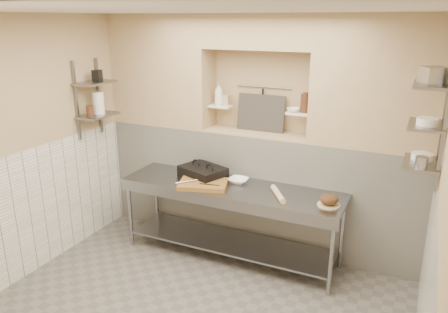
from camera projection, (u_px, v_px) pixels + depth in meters
The scene contains 47 objects.
ceiling at pixel (180, 3), 3.35m from camera, with size 4.00×3.90×0.10m, color silver.
wall_left at pixel (17, 151), 4.62m from camera, with size 0.10×3.90×2.80m, color tan.
wall_right at pixel (448, 226), 2.96m from camera, with size 0.10×3.90×2.80m, color tan.
wall_back at pixel (265, 129), 5.51m from camera, with size 4.00×0.10×2.80m, color tan.
backwall_lower at pixel (256, 188), 5.51m from camera, with size 4.00×0.40×1.40m, color white.
alcove_sill at pixel (257, 133), 5.29m from camera, with size 1.30×0.40×0.02m, color tan.
backwall_pillar_left at pixel (163, 70), 5.62m from camera, with size 1.35×0.40×1.40m, color tan.
backwall_pillar_right at pixel (378, 83), 4.55m from camera, with size 1.35×0.40×1.40m, color tan.
backwall_header at pixel (260, 31), 4.93m from camera, with size 1.30×0.40×0.40m, color tan.
wainscot_left at pixel (30, 212), 4.81m from camera, with size 0.02×3.90×1.40m, color white.
wainscot_right at pixel (424, 310), 3.19m from camera, with size 0.02×3.90×1.40m, color white.
alcove_shelf_left at pixel (220, 106), 5.41m from camera, with size 0.28×0.16×0.03m, color white.
alcove_shelf_right at pixel (299, 113), 5.00m from camera, with size 0.28×0.16×0.03m, color white.
utensil_rail at pixel (264, 87), 5.28m from camera, with size 0.02×0.02×0.70m, color gray.
hanging_steel at pixel (263, 101), 5.31m from camera, with size 0.02×0.02×0.30m, color black.
splash_panel at pixel (261, 113), 5.31m from camera, with size 0.60×0.02×0.45m, color #383330.
shelf_rail_left_a at pixel (99, 96), 5.55m from camera, with size 0.03×0.03×0.95m, color slate.
shelf_rail_left_b at pixel (76, 101), 5.20m from camera, with size 0.03×0.03×0.95m, color slate.
wall_shelf_left_lower at pixel (98, 115), 5.38m from camera, with size 0.30×0.50×0.03m, color slate.
wall_shelf_left_upper at pixel (95, 83), 5.26m from camera, with size 0.30×0.50×0.03m, color slate.
shelf_rail_right_a at pixel (444, 122), 3.93m from camera, with size 0.03×0.03×1.05m, color slate.
shelf_rail_right_b at pixel (444, 132), 3.58m from camera, with size 0.03×0.03×1.05m, color slate.
wall_shelf_right_lower at pixel (421, 163), 3.92m from camera, with size 0.30×0.50×0.03m, color slate.
wall_shelf_right_mid at pixel (427, 125), 3.81m from camera, with size 0.30×0.50×0.03m, color slate.
wall_shelf_right_upper at pixel (433, 85), 3.71m from camera, with size 0.30×0.50×0.03m, color slate.
prep_table at pixel (230, 207), 5.08m from camera, with size 2.60×0.70×0.90m.
panini_press at pixel (203, 172), 5.25m from camera, with size 0.62×0.54×0.14m.
cutting_board at pixel (203, 184), 5.01m from camera, with size 0.55×0.38×0.05m, color brown.
knife_blade at pixel (209, 185), 4.92m from camera, with size 0.24×0.03×0.01m, color gray.
tongs at pixel (187, 181), 4.99m from camera, with size 0.03×0.03×0.29m, color gray.
mixing_bowl at pixel (238, 181), 5.11m from camera, with size 0.23×0.23×0.06m, color white.
rolling_pin at pixel (278, 194), 4.70m from camera, with size 0.06×0.06×0.42m, color #D7BE8A.
bread_board at pixel (329, 205), 4.49m from camera, with size 0.23×0.23×0.01m, color #D7BE8A.
bread_loaf at pixel (329, 199), 4.47m from camera, with size 0.19×0.19×0.11m, color #4C2D19.
bottle_soap at pixel (219, 94), 5.37m from camera, with size 0.11×0.11×0.28m, color white.
jar_alcove at pixel (226, 100), 5.40m from camera, with size 0.08×0.08×0.13m, color tan.
bowl_alcove at pixel (293, 110), 5.01m from camera, with size 0.15×0.15×0.05m, color white.
condiment_a at pixel (305, 103), 4.93m from camera, with size 0.06×0.06×0.24m, color #422516.
condiment_b at pixel (303, 103), 4.96m from camera, with size 0.05×0.05×0.22m, color #422516.
condiment_c at pixel (312, 108), 4.95m from camera, with size 0.07×0.07×0.12m, color white.
jug_left at pixel (98, 103), 5.36m from camera, with size 0.14×0.14×0.27m, color white.
jar_left at pixel (90, 111), 5.24m from camera, with size 0.09×0.09×0.13m, color #422516.
box_left_upper at pixel (97, 76), 5.27m from camera, with size 0.10×0.10×0.14m, color black.
bowl_right at pixel (422, 156), 3.97m from camera, with size 0.19×0.19×0.06m, color white.
canister_right at pixel (421, 163), 3.73m from camera, with size 0.10×0.10×0.10m, color gray.
bowl_right_mid at pixel (427, 122), 3.74m from camera, with size 0.18×0.18×0.07m, color white.
basket_right at pixel (434, 76), 3.64m from camera, with size 0.19×0.23×0.14m, color gray.
Camera 1 is at (1.82, -3.07, 2.74)m, focal length 35.00 mm.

